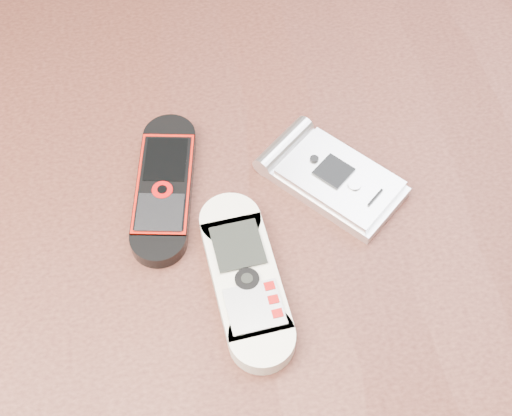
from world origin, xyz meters
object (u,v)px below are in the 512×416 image
object	(u,v)px
nokia_white	(245,278)
motorola_razr	(336,179)
table	(250,282)
nokia_black_red	(164,186)

from	to	relation	value
nokia_white	motorola_razr	world-z (taller)	motorola_razr
table	nokia_black_red	world-z (taller)	nokia_black_red
nokia_white	table	bearing A→B (deg)	73.46
nokia_white	nokia_black_red	bearing A→B (deg)	114.29
nokia_black_red	motorola_razr	world-z (taller)	motorola_razr
nokia_white	nokia_black_red	distance (m)	0.10
table	nokia_white	world-z (taller)	nokia_white
nokia_white	nokia_black_red	size ratio (longest dim) A/B	1.03
nokia_white	nokia_black_red	xyz separation A→B (m)	(-0.05, 0.09, -0.00)
table	motorola_razr	bearing A→B (deg)	15.17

